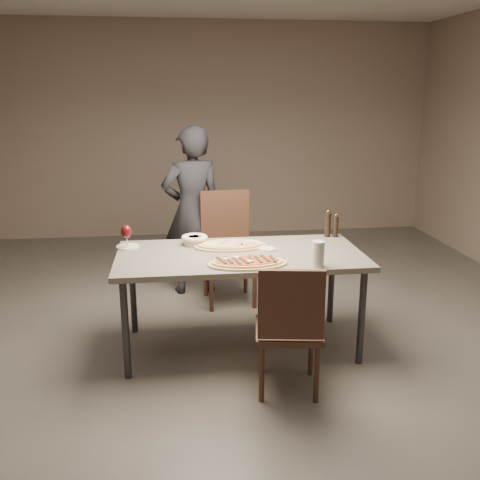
{
  "coord_description": "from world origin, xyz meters",
  "views": [
    {
      "loc": [
        -0.47,
        -3.73,
        1.88
      ],
      "look_at": [
        0.0,
        0.0,
        0.85
      ],
      "focal_mm": 40.0,
      "sensor_mm": 36.0,
      "label": 1
    }
  ],
  "objects": [
    {
      "name": "room",
      "position": [
        0.0,
        0.0,
        1.4
      ],
      "size": [
        7.0,
        7.0,
        7.0
      ],
      "color": "#5B564F",
      "rests_on": "ground"
    },
    {
      "name": "dining_table",
      "position": [
        0.0,
        0.0,
        0.69
      ],
      "size": [
        1.8,
        0.9,
        0.75
      ],
      "color": "slate",
      "rests_on": "ground"
    },
    {
      "name": "zucchini_pizza",
      "position": [
        0.01,
        -0.28,
        0.77
      ],
      "size": [
        0.55,
        0.3,
        0.05
      ],
      "rotation": [
        0.0,
        0.0,
        -0.14
      ],
      "color": "tan",
      "rests_on": "dining_table"
    },
    {
      "name": "ham_pizza",
      "position": [
        -0.05,
        0.17,
        0.77
      ],
      "size": [
        0.56,
        0.31,
        0.04
      ],
      "rotation": [
        0.0,
        0.0,
        0.18
      ],
      "color": "tan",
      "rests_on": "dining_table"
    },
    {
      "name": "bread_basket",
      "position": [
        -0.32,
        0.27,
        0.79
      ],
      "size": [
        0.2,
        0.2,
        0.07
      ],
      "rotation": [
        0.0,
        0.0,
        -0.11
      ],
      "color": "beige",
      "rests_on": "dining_table"
    },
    {
      "name": "oil_dish",
      "position": [
        0.21,
        0.06,
        0.76
      ],
      "size": [
        0.13,
        0.13,
        0.02
      ],
      "rotation": [
        0.0,
        0.0,
        0.22
      ],
      "color": "white",
      "rests_on": "dining_table"
    },
    {
      "name": "pepper_mill_left",
      "position": [
        0.83,
        0.36,
        0.84
      ],
      "size": [
        0.05,
        0.05,
        0.19
      ],
      "rotation": [
        0.0,
        0.0,
        -0.08
      ],
      "color": "black",
      "rests_on": "dining_table"
    },
    {
      "name": "pepper_mill_right",
      "position": [
        0.77,
        0.38,
        0.86
      ],
      "size": [
        0.06,
        0.06,
        0.22
      ],
      "rotation": [
        0.0,
        0.0,
        0.33
      ],
      "color": "black",
      "rests_on": "dining_table"
    },
    {
      "name": "carafe",
      "position": [
        0.48,
        -0.38,
        0.84
      ],
      "size": [
        0.09,
        0.09,
        0.18
      ],
      "rotation": [
        0.0,
        0.0,
        0.15
      ],
      "color": "silver",
      "rests_on": "dining_table"
    },
    {
      "name": "wine_glass",
      "position": [
        -0.83,
        0.22,
        0.88
      ],
      "size": [
        0.08,
        0.08,
        0.19
      ],
      "rotation": [
        0.0,
        0.0,
        0.23
      ],
      "color": "silver",
      "rests_on": "dining_table"
    },
    {
      "name": "side_plate",
      "position": [
        -0.83,
        0.26,
        0.76
      ],
      "size": [
        0.17,
        0.17,
        0.01
      ],
      "rotation": [
        0.0,
        0.0,
        -0.1
      ],
      "color": "white",
      "rests_on": "dining_table"
    },
    {
      "name": "chair_near",
      "position": [
        0.22,
        -0.71,
        0.5
      ],
      "size": [
        0.48,
        0.48,
        0.88
      ],
      "rotation": [
        0.0,
        0.0,
        -0.15
      ],
      "color": "#41271B",
      "rests_on": "ground"
    },
    {
      "name": "chair_far",
      "position": [
        0.01,
        1.02,
        0.57
      ],
      "size": [
        0.51,
        0.51,
        1.02
      ],
      "rotation": [
        0.0,
        0.0,
        3.21
      ],
      "color": "#41271B",
      "rests_on": "ground"
    },
    {
      "name": "diner",
      "position": [
        -0.3,
        1.26,
        0.8
      ],
      "size": [
        0.66,
        0.51,
        1.6
      ],
      "primitive_type": "imported",
      "rotation": [
        0.0,
        0.0,
        3.37
      ],
      "color": "black",
      "rests_on": "ground"
    }
  ]
}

